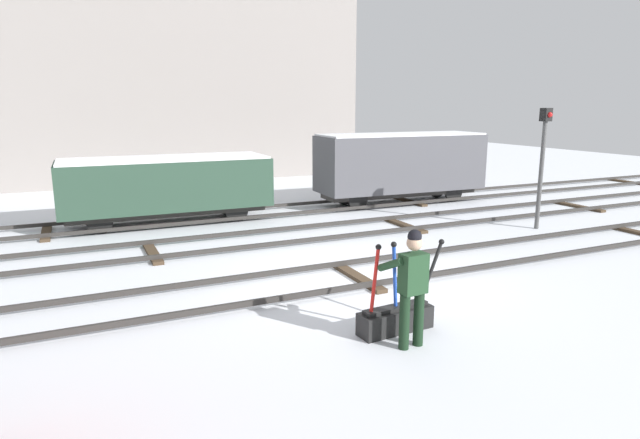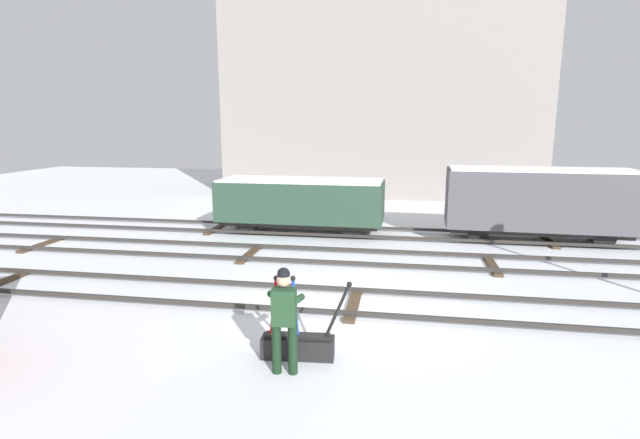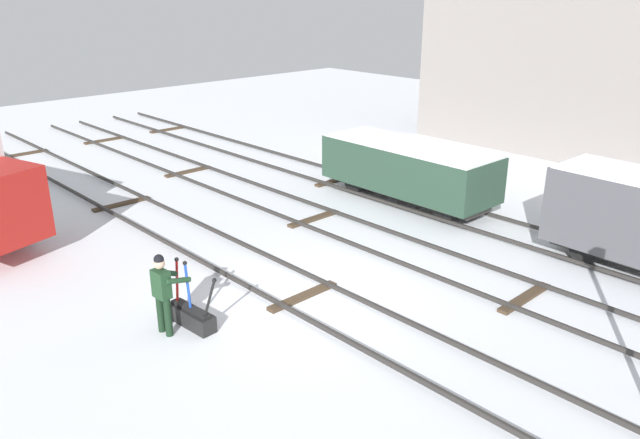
# 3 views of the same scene
# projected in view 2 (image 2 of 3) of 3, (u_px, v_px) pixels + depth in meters

# --- Properties ---
(ground_plane) EXTENTS (60.00, 60.00, 0.00)m
(ground_plane) POSITION_uv_depth(u_px,v_px,m) (353.00, 306.00, 10.66)
(ground_plane) COLOR silver
(track_main_line) EXTENTS (44.00, 1.94, 0.18)m
(track_main_line) POSITION_uv_depth(u_px,v_px,m) (353.00, 302.00, 10.64)
(track_main_line) COLOR #2D2B28
(track_main_line) RESTS_ON ground_plane
(track_siding_near) EXTENTS (44.00, 1.94, 0.18)m
(track_siding_near) POSITION_uv_depth(u_px,v_px,m) (366.00, 257.00, 14.14)
(track_siding_near) COLOR #2D2B28
(track_siding_near) RESTS_ON ground_plane
(track_siding_far) EXTENTS (44.00, 1.94, 0.18)m
(track_siding_far) POSITION_uv_depth(u_px,v_px,m) (373.00, 233.00, 17.31)
(track_siding_far) COLOR #2D2B28
(track_siding_far) RESTS_ON ground_plane
(switch_lever_frame) EXTENTS (1.54, 0.45, 1.45)m
(switch_lever_frame) POSITION_uv_depth(u_px,v_px,m) (298.00, 344.00, 8.31)
(switch_lever_frame) COLOR black
(switch_lever_frame) RESTS_ON ground_plane
(rail_worker) EXTENTS (0.57, 0.70, 1.76)m
(rail_worker) POSITION_uv_depth(u_px,v_px,m) (284.00, 314.00, 7.67)
(rail_worker) COLOR black
(rail_worker) RESTS_ON ground_plane
(apartment_building) EXTENTS (17.13, 6.21, 12.57)m
(apartment_building) POSITION_uv_depth(u_px,v_px,m) (382.00, 80.00, 27.11)
(apartment_building) COLOR gray
(apartment_building) RESTS_ON ground_plane
(freight_car_near_switch) EXTENTS (6.00, 2.10, 2.47)m
(freight_car_near_switch) POSITION_uv_depth(u_px,v_px,m) (539.00, 200.00, 16.16)
(freight_car_near_switch) COLOR #2D2B28
(freight_car_near_switch) RESTS_ON ground_plane
(freight_car_back_track) EXTENTS (5.90, 2.18, 1.96)m
(freight_car_back_track) POSITION_uv_depth(u_px,v_px,m) (301.00, 201.00, 17.53)
(freight_car_back_track) COLOR #2D2B28
(freight_car_back_track) RESTS_ON ground_plane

